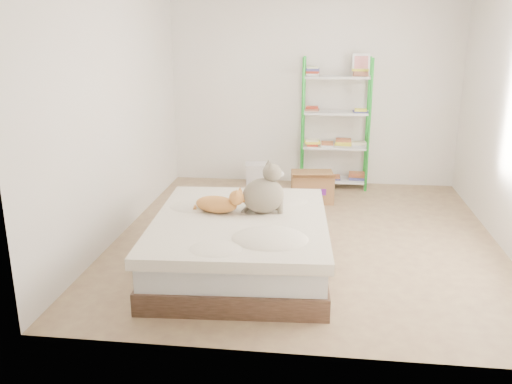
% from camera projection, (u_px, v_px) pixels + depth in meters
% --- Properties ---
extents(room, '(3.81, 4.21, 2.61)m').
position_uv_depth(room, '(309.00, 110.00, 5.16)').
color(room, tan).
rests_on(room, ground).
extents(bed, '(1.59, 1.94, 0.47)m').
position_uv_depth(bed, '(241.00, 243.00, 4.74)').
color(bed, brown).
rests_on(bed, ground).
extents(orange_cat, '(0.50, 0.34, 0.19)m').
position_uv_depth(orange_cat, '(216.00, 202.00, 4.80)').
color(orange_cat, gold).
rests_on(orange_cat, bed).
extents(grey_cat, '(0.48, 0.44, 0.45)m').
position_uv_depth(grey_cat, '(263.00, 188.00, 4.75)').
color(grey_cat, gray).
rests_on(grey_cat, bed).
extents(shelf_unit, '(0.88, 0.36, 1.74)m').
position_uv_depth(shelf_unit, '(336.00, 129.00, 7.06)').
color(shelf_unit, green).
rests_on(shelf_unit, ground).
extents(cardboard_box, '(0.54, 0.53, 0.41)m').
position_uv_depth(cardboard_box, '(312.00, 187.00, 6.65)').
color(cardboard_box, brown).
rests_on(cardboard_box, ground).
extents(white_bin, '(0.33, 0.30, 0.35)m').
position_uv_depth(white_bin, '(257.00, 176.00, 7.13)').
color(white_bin, silver).
rests_on(white_bin, ground).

